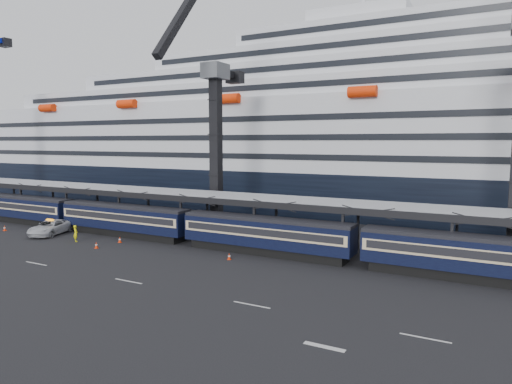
% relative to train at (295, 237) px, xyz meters
% --- Properties ---
extents(ground, '(260.00, 260.00, 0.00)m').
position_rel_train_xyz_m(ground, '(4.65, -10.00, -2.20)').
color(ground, black).
rests_on(ground, ground).
extents(lane_markings, '(111.00, 4.27, 0.02)m').
position_rel_train_xyz_m(lane_markings, '(12.80, -15.23, -2.19)').
color(lane_markings, beige).
rests_on(lane_markings, ground).
extents(train, '(133.05, 3.00, 4.05)m').
position_rel_train_xyz_m(train, '(0.00, 0.00, 0.00)').
color(train, black).
rests_on(train, ground).
extents(canopy, '(130.00, 6.25, 5.53)m').
position_rel_train_xyz_m(canopy, '(4.65, 4.00, 3.05)').
color(canopy, '#95989C').
rests_on(canopy, ground).
extents(cruise_ship, '(214.09, 28.84, 34.00)m').
position_rel_train_xyz_m(cruise_ship, '(3.57, 35.99, 10.14)').
color(cruise_ship, black).
rests_on(cruise_ship, ground).
extents(crane_dark_near, '(4.50, 17.75, 35.08)m').
position_rel_train_xyz_m(crane_dark_near, '(-15.35, 8.59, 9.73)').
color(crane_dark_near, '#505358').
rests_on(crane_dark_near, ground).
extents(pickup_truck, '(4.98, 7.24, 1.84)m').
position_rel_train_xyz_m(pickup_truck, '(-32.28, -3.93, -1.28)').
color(pickup_truck, silver).
rests_on(pickup_truck, ground).
extents(worker, '(0.86, 0.78, 1.98)m').
position_rel_train_xyz_m(worker, '(-25.99, -5.31, -1.21)').
color(worker, '#F8F30D').
rests_on(worker, ground).
extents(traffic_cone_a, '(0.37, 0.37, 0.74)m').
position_rel_train_xyz_m(traffic_cone_a, '(-39.81, -5.19, -1.84)').
color(traffic_cone_a, '#FB3207').
rests_on(traffic_cone_a, ground).
extents(traffic_cone_b, '(0.37, 0.37, 0.74)m').
position_rel_train_xyz_m(traffic_cone_b, '(-21.18, -6.62, -1.84)').
color(traffic_cone_b, '#FB3207').
rests_on(traffic_cone_b, ground).
extents(traffic_cone_c, '(0.37, 0.37, 0.73)m').
position_rel_train_xyz_m(traffic_cone_c, '(-21.02, -3.21, -1.84)').
color(traffic_cone_c, '#FB3207').
rests_on(traffic_cone_c, ground).
extents(traffic_cone_d, '(0.35, 0.35, 0.70)m').
position_rel_train_xyz_m(traffic_cone_d, '(-5.52, -3.82, -1.86)').
color(traffic_cone_d, '#FB3207').
rests_on(traffic_cone_d, ground).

